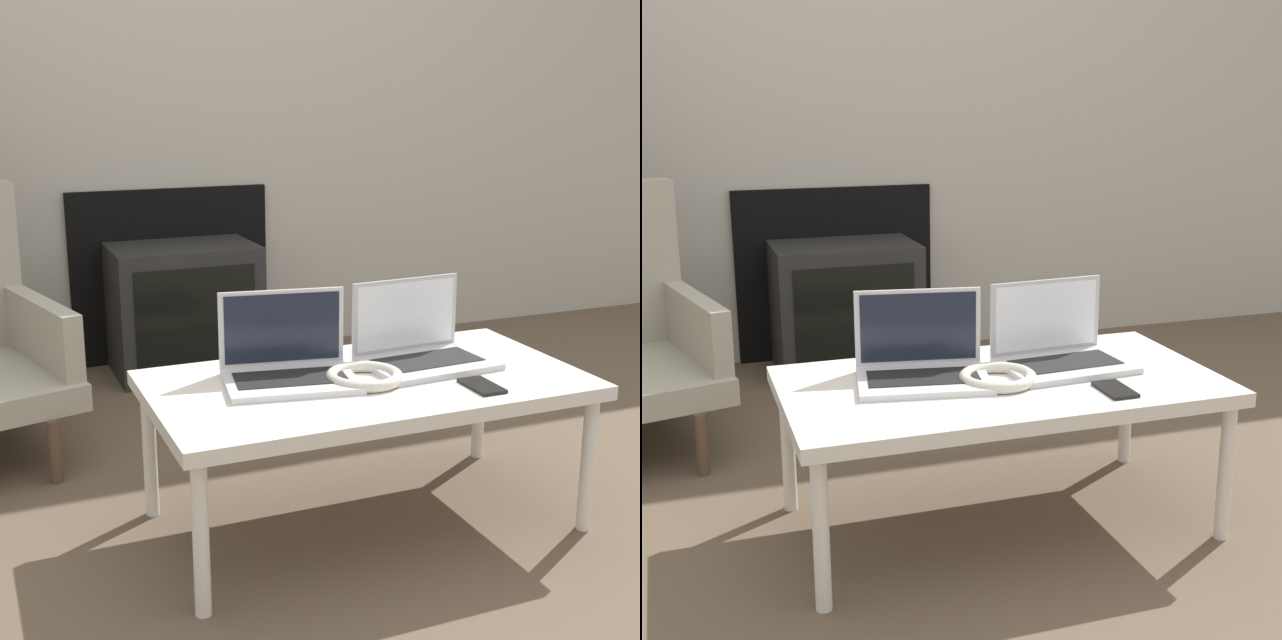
% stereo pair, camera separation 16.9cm
% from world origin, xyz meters
% --- Properties ---
extents(ground_plane, '(14.00, 14.00, 0.00)m').
position_xyz_m(ground_plane, '(0.00, 0.00, 0.00)').
color(ground_plane, brown).
extents(wall_back, '(7.00, 0.08, 2.60)m').
position_xyz_m(wall_back, '(-0.00, 1.95, 1.29)').
color(wall_back, '#ADA89E').
rests_on(wall_back, ground_plane).
extents(table, '(1.08, 0.58, 0.39)m').
position_xyz_m(table, '(0.00, 0.27, 0.36)').
color(table, silver).
rests_on(table, ground_plane).
extents(laptop_left, '(0.36, 0.29, 0.21)m').
position_xyz_m(laptop_left, '(-0.18, 0.34, 0.44)').
color(laptop_left, silver).
rests_on(laptop_left, table).
extents(laptop_right, '(0.34, 0.26, 0.21)m').
position_xyz_m(laptop_right, '(0.19, 0.34, 0.44)').
color(laptop_right, '#B2B2B7').
rests_on(laptop_right, table).
extents(headphones, '(0.19, 0.19, 0.03)m').
position_xyz_m(headphones, '(-0.02, 0.24, 0.41)').
color(headphones, beige).
rests_on(headphones, table).
extents(phone, '(0.07, 0.12, 0.01)m').
position_xyz_m(phone, '(0.23, 0.10, 0.40)').
color(phone, black).
rests_on(phone, table).
extents(tv, '(0.56, 0.38, 0.51)m').
position_xyz_m(tv, '(-0.10, 1.71, 0.25)').
color(tv, black).
rests_on(tv, ground_plane).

